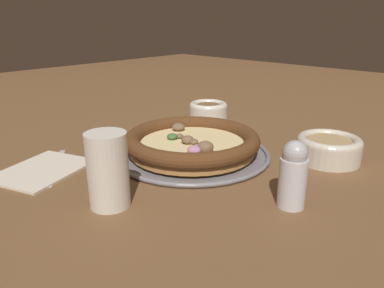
{
  "coord_description": "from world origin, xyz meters",
  "views": [
    {
      "loc": [
        0.53,
        0.49,
        0.28
      ],
      "look_at": [
        0.0,
        0.0,
        0.03
      ],
      "focal_mm": 35.0,
      "sensor_mm": 36.0,
      "label": 1
    }
  ],
  "objects_px": {
    "bowl_far": "(208,110)",
    "drinking_cup": "(108,170)",
    "fork": "(54,169)",
    "pepper_shaker": "(293,175)",
    "bowl_near": "(329,148)",
    "napkin": "(42,169)",
    "pizza_tray": "(192,154)",
    "pizza": "(192,142)"
  },
  "relations": [
    {
      "from": "pizza_tray",
      "to": "fork",
      "type": "distance_m",
      "value": 0.27
    },
    {
      "from": "pizza",
      "to": "fork",
      "type": "relative_size",
      "value": 1.78
    },
    {
      "from": "bowl_far",
      "to": "drinking_cup",
      "type": "xyz_separation_m",
      "value": [
        0.49,
        0.22,
        0.03
      ]
    },
    {
      "from": "drinking_cup",
      "to": "fork",
      "type": "bearing_deg",
      "value": -92.37
    },
    {
      "from": "bowl_far",
      "to": "pepper_shaker",
      "type": "height_order",
      "value": "pepper_shaker"
    },
    {
      "from": "napkin",
      "to": "pizza_tray",
      "type": "bearing_deg",
      "value": 148.88
    },
    {
      "from": "napkin",
      "to": "fork",
      "type": "distance_m",
      "value": 0.02
    },
    {
      "from": "pizza_tray",
      "to": "bowl_far",
      "type": "bearing_deg",
      "value": -145.57
    },
    {
      "from": "pepper_shaker",
      "to": "fork",
      "type": "bearing_deg",
      "value": -65.83
    },
    {
      "from": "drinking_cup",
      "to": "pepper_shaker",
      "type": "relative_size",
      "value": 1.1
    },
    {
      "from": "drinking_cup",
      "to": "pizza_tray",
      "type": "bearing_deg",
      "value": -167.58
    },
    {
      "from": "drinking_cup",
      "to": "fork",
      "type": "relative_size",
      "value": 0.75
    },
    {
      "from": "bowl_far",
      "to": "drinking_cup",
      "type": "distance_m",
      "value": 0.54
    },
    {
      "from": "napkin",
      "to": "fork",
      "type": "height_order",
      "value": "napkin"
    },
    {
      "from": "pizza_tray",
      "to": "drinking_cup",
      "type": "distance_m",
      "value": 0.25
    },
    {
      "from": "pizza",
      "to": "bowl_far",
      "type": "relative_size",
      "value": 2.59
    },
    {
      "from": "napkin",
      "to": "pizza",
      "type": "bearing_deg",
      "value": 148.83
    },
    {
      "from": "pizza_tray",
      "to": "pizza",
      "type": "xyz_separation_m",
      "value": [
        0.0,
        0.0,
        0.03
      ]
    },
    {
      "from": "pizza_tray",
      "to": "fork",
      "type": "relative_size",
      "value": 2.05
    },
    {
      "from": "pepper_shaker",
      "to": "pizza",
      "type": "bearing_deg",
      "value": -101.8
    },
    {
      "from": "pizza_tray",
      "to": "fork",
      "type": "bearing_deg",
      "value": -31.26
    },
    {
      "from": "pizza_tray",
      "to": "pepper_shaker",
      "type": "distance_m",
      "value": 0.27
    },
    {
      "from": "pizza_tray",
      "to": "bowl_far",
      "type": "distance_m",
      "value": 0.3
    },
    {
      "from": "bowl_near",
      "to": "fork",
      "type": "bearing_deg",
      "value": -41.72
    },
    {
      "from": "bowl_far",
      "to": "drinking_cup",
      "type": "bearing_deg",
      "value": 24.6
    },
    {
      "from": "drinking_cup",
      "to": "pizza",
      "type": "bearing_deg",
      "value": -167.6
    },
    {
      "from": "bowl_near",
      "to": "napkin",
      "type": "height_order",
      "value": "bowl_near"
    },
    {
      "from": "pizza_tray",
      "to": "bowl_near",
      "type": "height_order",
      "value": "bowl_near"
    },
    {
      "from": "bowl_far",
      "to": "pepper_shaker",
      "type": "xyz_separation_m",
      "value": [
        0.3,
        0.43,
        0.03
      ]
    },
    {
      "from": "pizza",
      "to": "napkin",
      "type": "distance_m",
      "value": 0.29
    },
    {
      "from": "pizza_tray",
      "to": "napkin",
      "type": "bearing_deg",
      "value": -31.12
    },
    {
      "from": "pizza",
      "to": "fork",
      "type": "bearing_deg",
      "value": -31.3
    },
    {
      "from": "fork",
      "to": "bowl_far",
      "type": "bearing_deg",
      "value": 131.48
    },
    {
      "from": "pizza",
      "to": "bowl_far",
      "type": "bearing_deg",
      "value": -145.58
    },
    {
      "from": "fork",
      "to": "bowl_near",
      "type": "bearing_deg",
      "value": 86.09
    },
    {
      "from": "pizza",
      "to": "pepper_shaker",
      "type": "relative_size",
      "value": 2.63
    },
    {
      "from": "fork",
      "to": "pizza_tray",
      "type": "bearing_deg",
      "value": 96.55
    },
    {
      "from": "pizza_tray",
      "to": "napkin",
      "type": "height_order",
      "value": "pizza_tray"
    },
    {
      "from": "pizza",
      "to": "bowl_near",
      "type": "relative_size",
      "value": 2.2
    },
    {
      "from": "drinking_cup",
      "to": "fork",
      "type": "height_order",
      "value": "drinking_cup"
    },
    {
      "from": "bowl_far",
      "to": "fork",
      "type": "xyz_separation_m",
      "value": [
        0.48,
        0.03,
        -0.02
      ]
    },
    {
      "from": "fork",
      "to": "pepper_shaker",
      "type": "xyz_separation_m",
      "value": [
        -0.18,
        0.4,
        0.05
      ]
    }
  ]
}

